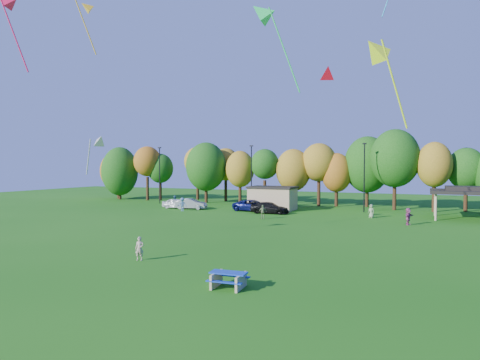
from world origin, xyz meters
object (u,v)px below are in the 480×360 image
at_px(car_a, 176,204).
at_px(car_d, 270,208).
at_px(kite_flyer, 140,249).
at_px(car_b, 191,204).
at_px(picnic_table, 228,279).
at_px(car_c, 253,206).

distance_m(car_a, car_d, 14.33).
distance_m(kite_flyer, car_d, 28.80).
xyz_separation_m(kite_flyer, car_d, (-1.41, 28.77, -0.04)).
bearing_deg(car_d, car_b, 85.94).
distance_m(picnic_table, car_c, 35.81).
bearing_deg(kite_flyer, car_c, 76.99).
bearing_deg(picnic_table, kite_flyer, 153.16).
bearing_deg(car_d, kite_flyer, -177.89).
distance_m(car_a, car_b, 2.31).
xyz_separation_m(car_b, car_c, (9.08, 0.88, 0.02)).
height_order(car_c, car_d, car_c).
bearing_deg(car_c, car_d, -108.80).
relative_size(car_a, car_c, 0.75).
height_order(car_a, car_d, car_d).
height_order(picnic_table, car_d, car_d).
xyz_separation_m(car_a, car_d, (14.32, -0.60, 0.02)).
bearing_deg(kite_flyer, car_b, 93.34).
height_order(car_b, car_d, car_b).
xyz_separation_m(car_c, car_d, (2.93, -1.58, -0.04)).
distance_m(car_b, car_d, 12.04).
bearing_deg(picnic_table, car_d, 101.87).
height_order(car_a, car_b, car_b).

